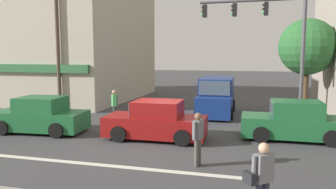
{
  "coord_description": "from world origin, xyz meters",
  "views": [
    {
      "loc": [
        4.03,
        -12.5,
        3.41
      ],
      "look_at": [
        0.16,
        2.0,
        1.6
      ],
      "focal_mm": 35.0,
      "sensor_mm": 36.0,
      "label": 1
    }
  ],
  "objects_px": {
    "sedan_crossing_rightbound": "(156,122)",
    "pedestrian_foreground_with_bag": "(262,177)",
    "sedan_approaching_near": "(40,116)",
    "sedan_crossing_center": "(294,122)",
    "pedestrian_far_side": "(198,136)",
    "traffic_light_mast": "(274,36)",
    "utility_pole_near_left": "(58,45)",
    "pedestrian_mid_crossing": "(114,104)",
    "street_tree": "(307,47)",
    "van_waiting_far": "(216,97)"
  },
  "relations": [
    {
      "from": "street_tree",
      "to": "pedestrian_mid_crossing",
      "type": "xyz_separation_m",
      "value": [
        -9.65,
        -5.26,
        -2.92
      ]
    },
    {
      "from": "pedestrian_foreground_with_bag",
      "to": "pedestrian_mid_crossing",
      "type": "bearing_deg",
      "value": 129.78
    },
    {
      "from": "van_waiting_far",
      "to": "sedan_approaching_near",
      "type": "bearing_deg",
      "value": -137.53
    },
    {
      "from": "sedan_approaching_near",
      "to": "pedestrian_mid_crossing",
      "type": "bearing_deg",
      "value": 49.09
    },
    {
      "from": "sedan_crossing_center",
      "to": "pedestrian_mid_crossing",
      "type": "height_order",
      "value": "pedestrian_mid_crossing"
    },
    {
      "from": "street_tree",
      "to": "sedan_approaching_near",
      "type": "bearing_deg",
      "value": -146.4
    },
    {
      "from": "street_tree",
      "to": "sedan_crossing_center",
      "type": "xyz_separation_m",
      "value": [
        -1.26,
        -6.44,
        -3.16
      ]
    },
    {
      "from": "street_tree",
      "to": "van_waiting_far",
      "type": "distance_m",
      "value": 5.92
    },
    {
      "from": "van_waiting_far",
      "to": "utility_pole_near_left",
      "type": "bearing_deg",
      "value": -170.11
    },
    {
      "from": "pedestrian_mid_crossing",
      "to": "sedan_crossing_center",
      "type": "bearing_deg",
      "value": -8.01
    },
    {
      "from": "pedestrian_far_side",
      "to": "sedan_crossing_rightbound",
      "type": "bearing_deg",
      "value": 128.01
    },
    {
      "from": "utility_pole_near_left",
      "to": "sedan_approaching_near",
      "type": "relative_size",
      "value": 1.84
    },
    {
      "from": "traffic_light_mast",
      "to": "van_waiting_far",
      "type": "bearing_deg",
      "value": 138.4
    },
    {
      "from": "traffic_light_mast",
      "to": "sedan_crossing_center",
      "type": "height_order",
      "value": "traffic_light_mast"
    },
    {
      "from": "sedan_approaching_near",
      "to": "traffic_light_mast",
      "type": "bearing_deg",
      "value": 21.31
    },
    {
      "from": "street_tree",
      "to": "van_waiting_far",
      "type": "height_order",
      "value": "street_tree"
    },
    {
      "from": "sedan_crossing_rightbound",
      "to": "sedan_approaching_near",
      "type": "height_order",
      "value": "same"
    },
    {
      "from": "sedan_crossing_rightbound",
      "to": "pedestrian_foreground_with_bag",
      "type": "relative_size",
      "value": 2.48
    },
    {
      "from": "traffic_light_mast",
      "to": "pedestrian_foreground_with_bag",
      "type": "xyz_separation_m",
      "value": [
        -0.58,
        -9.57,
        -3.35
      ]
    },
    {
      "from": "sedan_crossing_center",
      "to": "van_waiting_far",
      "type": "bearing_deg",
      "value": 126.95
    },
    {
      "from": "utility_pole_near_left",
      "to": "pedestrian_foreground_with_bag",
      "type": "relative_size",
      "value": 4.63
    },
    {
      "from": "utility_pole_near_left",
      "to": "pedestrian_far_side",
      "type": "height_order",
      "value": "utility_pole_near_left"
    },
    {
      "from": "traffic_light_mast",
      "to": "sedan_approaching_near",
      "type": "bearing_deg",
      "value": -158.69
    },
    {
      "from": "utility_pole_near_left",
      "to": "pedestrian_foreground_with_bag",
      "type": "bearing_deg",
      "value": -42.46
    },
    {
      "from": "street_tree",
      "to": "traffic_light_mast",
      "type": "distance_m",
      "value": 4.61
    },
    {
      "from": "sedan_crossing_rightbound",
      "to": "street_tree",
      "type": "bearing_deg",
      "value": 49.33
    },
    {
      "from": "street_tree",
      "to": "traffic_light_mast",
      "type": "relative_size",
      "value": 0.89
    },
    {
      "from": "pedestrian_foreground_with_bag",
      "to": "pedestrian_far_side",
      "type": "xyz_separation_m",
      "value": [
        -1.83,
        3.06,
        -0.0
      ]
    },
    {
      "from": "sedan_crossing_center",
      "to": "traffic_light_mast",
      "type": "bearing_deg",
      "value": 108.79
    },
    {
      "from": "traffic_light_mast",
      "to": "utility_pole_near_left",
      "type": "bearing_deg",
      "value": 175.42
    },
    {
      "from": "sedan_crossing_center",
      "to": "pedestrian_far_side",
      "type": "distance_m",
      "value": 5.28
    },
    {
      "from": "utility_pole_near_left",
      "to": "pedestrian_mid_crossing",
      "type": "distance_m",
      "value": 5.86
    },
    {
      "from": "van_waiting_far",
      "to": "pedestrian_far_side",
      "type": "distance_m",
      "value": 9.11
    },
    {
      "from": "sedan_approaching_near",
      "to": "sedan_crossing_center",
      "type": "bearing_deg",
      "value": 8.18
    },
    {
      "from": "sedan_crossing_center",
      "to": "utility_pole_near_left",
      "type": "bearing_deg",
      "value": 165.62
    },
    {
      "from": "utility_pole_near_left",
      "to": "sedan_crossing_rightbound",
      "type": "xyz_separation_m",
      "value": [
        7.48,
        -4.66,
        -3.31
      ]
    },
    {
      "from": "traffic_light_mast",
      "to": "pedestrian_far_side",
      "type": "relative_size",
      "value": 3.71
    },
    {
      "from": "utility_pole_near_left",
      "to": "pedestrian_foreground_with_bag",
      "type": "height_order",
      "value": "utility_pole_near_left"
    },
    {
      "from": "van_waiting_far",
      "to": "sedan_crossing_center",
      "type": "height_order",
      "value": "van_waiting_far"
    },
    {
      "from": "street_tree",
      "to": "pedestrian_far_side",
      "type": "relative_size",
      "value": 3.29
    },
    {
      "from": "sedan_crossing_center",
      "to": "pedestrian_mid_crossing",
      "type": "bearing_deg",
      "value": 171.99
    },
    {
      "from": "pedestrian_mid_crossing",
      "to": "pedestrian_foreground_with_bag",
      "type": "bearing_deg",
      "value": -50.22
    },
    {
      "from": "sedan_crossing_center",
      "to": "pedestrian_foreground_with_bag",
      "type": "bearing_deg",
      "value": -100.78
    },
    {
      "from": "sedan_approaching_near",
      "to": "pedestrian_foreground_with_bag",
      "type": "height_order",
      "value": "pedestrian_foreground_with_bag"
    },
    {
      "from": "street_tree",
      "to": "pedestrian_mid_crossing",
      "type": "height_order",
      "value": "street_tree"
    },
    {
      "from": "van_waiting_far",
      "to": "sedan_crossing_center",
      "type": "xyz_separation_m",
      "value": [
        3.7,
        -4.91,
        -0.29
      ]
    },
    {
      "from": "utility_pole_near_left",
      "to": "sedan_approaching_near",
      "type": "bearing_deg",
      "value": -66.06
    },
    {
      "from": "utility_pole_near_left",
      "to": "sedan_crossing_rightbound",
      "type": "bearing_deg",
      "value": -31.91
    },
    {
      "from": "utility_pole_near_left",
      "to": "sedan_crossing_center",
      "type": "bearing_deg",
      "value": -14.38
    },
    {
      "from": "pedestrian_foreground_with_bag",
      "to": "sedan_crossing_center",
      "type": "bearing_deg",
      "value": 79.22
    }
  ]
}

